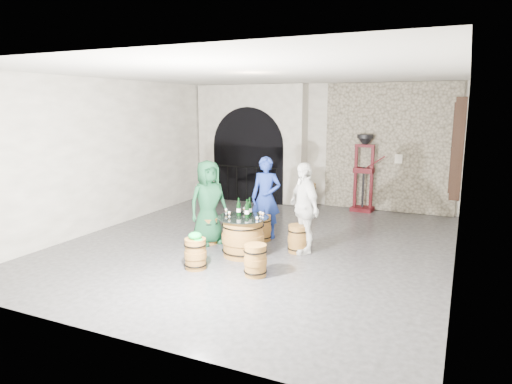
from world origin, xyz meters
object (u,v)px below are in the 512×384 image
at_px(barrel_stool_near_left, 196,254).
at_px(corking_press, 364,167).
at_px(wine_bottle_left, 239,208).
at_px(person_green, 208,202).
at_px(wine_bottle_center, 247,210).
at_px(barrel_stool_far, 262,228).
at_px(side_barrel, 307,196).
at_px(person_blue, 266,198).
at_px(barrel_stool_right, 298,239).
at_px(barrel_table, 243,237).
at_px(barrel_stool_near_right, 255,260).
at_px(barrel_stool_left, 209,231).
at_px(wine_bottle_right, 250,208).
at_px(person_white, 304,208).

xyz_separation_m(barrel_stool_near_left, corking_press, (1.60, 5.34, 0.87)).
bearing_deg(wine_bottle_left, person_green, 157.65).
bearing_deg(wine_bottle_center, person_green, 158.30).
relative_size(barrel_stool_far, side_barrel, 0.78).
xyz_separation_m(person_blue, side_barrel, (-0.10, 2.91, -0.50)).
relative_size(barrel_stool_right, side_barrel, 0.78).
height_order(barrel_table, person_blue, person_blue).
height_order(barrel_stool_near_right, person_blue, person_blue).
bearing_deg(barrel_table, barrel_stool_right, 35.57).
bearing_deg(barrel_table, person_green, 157.25).
bearing_deg(barrel_stool_near_left, person_green, 111.66).
height_order(person_green, corking_press, corking_press).
bearing_deg(corking_press, side_barrel, -165.01).
xyz_separation_m(barrel_table, side_barrel, (-0.20, 4.14, -0.03)).
distance_m(barrel_stool_left, wine_bottle_right, 1.18).
bearing_deg(side_barrel, barrel_stool_right, -74.03).
xyz_separation_m(barrel_stool_left, wine_bottle_center, (1.02, -0.40, 0.59)).
distance_m(barrel_table, person_white, 1.21).
xyz_separation_m(barrel_stool_left, barrel_stool_right, (1.75, 0.20, 0.00)).
bearing_deg(barrel_stool_left, side_barrel, 78.90).
bearing_deg(wine_bottle_right, person_green, 165.99).
bearing_deg(barrel_stool_near_right, wine_bottle_center, 123.79).
relative_size(barrel_stool_right, corking_press, 0.26).
xyz_separation_m(barrel_stool_near_right, wine_bottle_left, (-0.72, 0.85, 0.59)).
bearing_deg(wine_bottle_right, barrel_stool_far, 99.00).
xyz_separation_m(barrel_stool_right, barrel_stool_near_left, (-1.23, -1.51, 0.00)).
bearing_deg(barrel_stool_near_left, person_blue, 81.59).
xyz_separation_m(barrel_table, wine_bottle_right, (0.06, 0.14, 0.49)).
height_order(wine_bottle_left, wine_bottle_center, same).
height_order(barrel_table, person_white, person_white).
distance_m(person_blue, side_barrel, 2.95).
distance_m(person_white, wine_bottle_right, 0.98).
height_order(barrel_table, barrel_stool_near_left, barrel_table).
distance_m(barrel_stool_far, person_white, 1.19).
bearing_deg(barrel_stool_right, person_green, -173.62).
relative_size(barrel_stool_right, person_green, 0.31).
height_order(wine_bottle_right, corking_press, corking_press).
xyz_separation_m(person_blue, person_white, (1.00, -0.58, 0.00)).
bearing_deg(barrel_table, wine_bottle_center, -9.46).
bearing_deg(wine_bottle_left, barrel_stool_near_left, -107.27).
relative_size(wine_bottle_left, corking_press, 0.17).
bearing_deg(barrel_stool_near_left, corking_press, 73.32).
bearing_deg(barrel_stool_near_left, wine_bottle_right, 66.10).
bearing_deg(person_white, wine_bottle_left, -105.08).
relative_size(barrel_table, person_green, 0.56).
bearing_deg(wine_bottle_left, barrel_stool_near_right, -49.80).
xyz_separation_m(barrel_stool_near_left, person_white, (1.31, 1.57, 0.57)).
distance_m(barrel_stool_near_left, person_white, 2.13).
bearing_deg(barrel_stool_near_right, barrel_stool_right, 81.50).
xyz_separation_m(person_green, wine_bottle_right, (0.99, -0.25, 0.03)).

